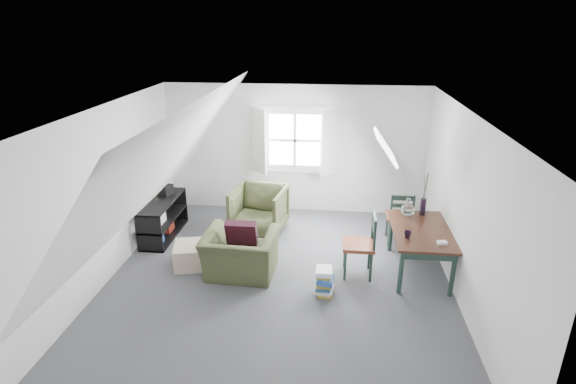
# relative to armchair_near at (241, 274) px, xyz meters

# --- Properties ---
(floor) EXTENTS (5.50, 5.50, 0.00)m
(floor) POSITION_rel_armchair_near_xyz_m (0.59, -0.19, 0.00)
(floor) COLOR #45464A
(floor) RESTS_ON ground
(ceiling) EXTENTS (5.50, 5.50, 0.00)m
(ceiling) POSITION_rel_armchair_near_xyz_m (0.59, -0.19, 2.50)
(ceiling) COLOR white
(ceiling) RESTS_ON wall_back
(wall_back) EXTENTS (5.00, 0.00, 5.00)m
(wall_back) POSITION_rel_armchair_near_xyz_m (0.59, 2.56, 1.25)
(wall_back) COLOR silver
(wall_back) RESTS_ON ground
(wall_front) EXTENTS (5.00, 0.00, 5.00)m
(wall_front) POSITION_rel_armchair_near_xyz_m (0.59, -2.94, 1.25)
(wall_front) COLOR silver
(wall_front) RESTS_ON ground
(wall_left) EXTENTS (0.00, 5.50, 5.50)m
(wall_left) POSITION_rel_armchair_near_xyz_m (-1.91, -0.19, 1.25)
(wall_left) COLOR silver
(wall_left) RESTS_ON ground
(wall_right) EXTENTS (0.00, 5.50, 5.50)m
(wall_right) POSITION_rel_armchair_near_xyz_m (3.09, -0.19, 1.25)
(wall_right) COLOR silver
(wall_right) RESTS_ON ground
(slope_left) EXTENTS (3.19, 5.50, 4.48)m
(slope_left) POSITION_rel_armchair_near_xyz_m (-0.96, -0.19, 1.78)
(slope_left) COLOR white
(slope_left) RESTS_ON wall_left
(slope_right) EXTENTS (3.19, 5.50, 4.48)m
(slope_right) POSITION_rel_armchair_near_xyz_m (2.14, -0.19, 1.78)
(slope_right) COLOR white
(slope_right) RESTS_ON wall_right
(dormer_window) EXTENTS (1.71, 0.35, 1.30)m
(dormer_window) POSITION_rel_armchair_near_xyz_m (0.59, 2.49, 1.45)
(dormer_window) COLOR white
(dormer_window) RESTS_ON wall_back
(skylight) EXTENTS (0.35, 0.75, 0.47)m
(skylight) POSITION_rel_armchair_near_xyz_m (2.14, 1.11, 1.75)
(skylight) COLOR white
(skylight) RESTS_ON slope_right
(armchair_near) EXTENTS (1.09, 0.96, 0.68)m
(armchair_near) POSITION_rel_armchair_near_xyz_m (0.00, 0.00, 0.00)
(armchair_near) COLOR #3A4024
(armchair_near) RESTS_ON floor
(armchair_far) EXTENTS (1.03, 1.05, 0.84)m
(armchair_far) POSITION_rel_armchair_near_xyz_m (0.04, 1.50, 0.00)
(armchair_far) COLOR #3A4024
(armchair_far) RESTS_ON floor
(throw_pillow) EXTENTS (0.47, 0.27, 0.48)m
(throw_pillow) POSITION_rel_armchair_near_xyz_m (0.00, 0.15, 0.59)
(throw_pillow) COLOR #320D1A
(throw_pillow) RESTS_ON armchair_near
(ottoman) EXTENTS (0.64, 0.64, 0.36)m
(ottoman) POSITION_rel_armchair_near_xyz_m (-0.81, 0.18, 0.18)
(ottoman) COLOR tan
(ottoman) RESTS_ON floor
(dining_table) EXTENTS (0.85, 1.42, 0.71)m
(dining_table) POSITION_rel_armchair_near_xyz_m (2.67, 0.36, 0.61)
(dining_table) COLOR #351B11
(dining_table) RESTS_ON floor
(demijohn) EXTENTS (0.21, 0.21, 0.30)m
(demijohn) POSITION_rel_armchair_near_xyz_m (2.52, 0.81, 0.83)
(demijohn) COLOR silver
(demijohn) RESTS_ON dining_table
(vase_twigs) EXTENTS (0.09, 0.10, 0.69)m
(vase_twigs) POSITION_rel_armchair_near_xyz_m (2.77, 0.91, 0.86)
(vase_twigs) COLOR black
(vase_twigs) RESTS_ON dining_table
(cup) EXTENTS (0.13, 0.13, 0.10)m
(cup) POSITION_rel_armchair_near_xyz_m (2.42, 0.06, 0.71)
(cup) COLOR black
(cup) RESTS_ON dining_table
(paper_box) EXTENTS (0.14, 0.10, 0.04)m
(paper_box) POSITION_rel_armchair_near_xyz_m (2.87, -0.09, 0.73)
(paper_box) COLOR white
(paper_box) RESTS_ON dining_table
(dining_chair_far) EXTENTS (0.44, 0.44, 0.93)m
(dining_chair_far) POSITION_rel_armchair_near_xyz_m (2.49, 1.31, 0.49)
(dining_chair_far) COLOR maroon
(dining_chair_far) RESTS_ON floor
(dining_chair_near) EXTENTS (0.46, 0.46, 0.98)m
(dining_chair_near) POSITION_rel_armchair_near_xyz_m (1.78, 0.18, 0.51)
(dining_chair_near) COLOR maroon
(dining_chair_near) RESTS_ON floor
(media_shelf) EXTENTS (0.44, 1.31, 0.67)m
(media_shelf) POSITION_rel_armchair_near_xyz_m (-1.62, 1.11, 0.30)
(media_shelf) COLOR black
(media_shelf) RESTS_ON floor
(electronics_box) EXTENTS (0.23, 0.28, 0.19)m
(electronics_box) POSITION_rel_armchair_near_xyz_m (-1.62, 1.40, 0.76)
(electronics_box) COLOR black
(electronics_box) RESTS_ON media_shelf
(magazine_stack) EXTENTS (0.29, 0.34, 0.38)m
(magazine_stack) POSITION_rel_armchair_near_xyz_m (1.27, -0.39, 0.19)
(magazine_stack) COLOR #B29933
(magazine_stack) RESTS_ON floor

